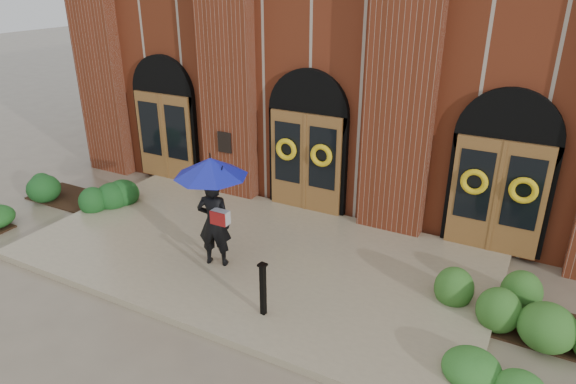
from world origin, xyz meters
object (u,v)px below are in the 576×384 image
Objects in this scene: man_with_umbrella at (212,191)px; hedge_wall_right at (511,302)px; metal_post at (263,288)px; hedge_wall_left at (79,189)px.

hedge_wall_right is at bearing 173.64° from man_with_umbrella.
metal_post is 0.38× the size of hedge_wall_left.
man_with_umbrella is 5.90m from hedge_wall_right.
hedge_wall_left is 0.93× the size of hedge_wall_right.
metal_post is 7.38m from hedge_wall_left.
hedge_wall_right is (3.88, 2.11, -0.32)m from metal_post.
hedge_wall_left is 10.94m from hedge_wall_right.
man_with_umbrella is 0.87× the size of hedge_wall_left.
man_with_umbrella reaches higher than hedge_wall_left.
hedge_wall_right is (5.63, 1.08, -1.41)m from man_with_umbrella.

